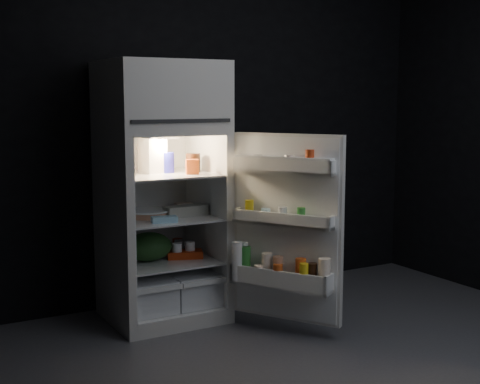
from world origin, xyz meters
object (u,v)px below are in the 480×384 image
fridge_door (285,231)px  yogurt_tray (185,254)px  milk_jug (153,156)px  egg_carton (186,211)px  refrigerator (160,183)px

fridge_door → yogurt_tray: size_ratio=5.02×
yogurt_tray → milk_jug: bearing=177.0°
milk_jug → egg_carton: 0.44m
egg_carton → yogurt_tray: 0.31m
milk_jug → egg_carton: (0.20, -0.09, -0.38)m
refrigerator → yogurt_tray: size_ratio=7.32×
refrigerator → yogurt_tray: refrigerator is taller
milk_jug → yogurt_tray: milk_jug is taller
fridge_door → refrigerator: bearing=129.4°
refrigerator → egg_carton: 0.26m
milk_jug → egg_carton: milk_jug is taller
yogurt_tray → fridge_door: bearing=-35.6°
fridge_door → egg_carton: size_ratio=4.00×
refrigerator → egg_carton: size_ratio=5.83×
egg_carton → yogurt_tray: (-0.01, 0.01, -0.31)m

